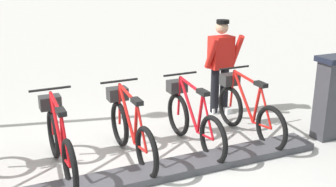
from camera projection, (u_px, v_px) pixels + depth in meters
ground_plane at (127, 182)px, 5.05m from camera, size 60.00×60.00×0.00m
dock_rail_base at (126, 179)px, 5.03m from camera, size 0.44×5.52×0.10m
payment_kiosk at (332, 96)px, 6.15m from camera, size 0.36×0.52×1.28m
bike_docked_0 at (247, 110)px, 6.30m from camera, size 1.72×0.54×1.02m
bike_docked_1 at (192, 118)px, 5.93m from camera, size 1.72×0.54×1.02m
bike_docked_2 at (130, 129)px, 5.57m from camera, size 1.72×0.54×1.02m
bike_docked_3 at (59, 140)px, 5.20m from camera, size 1.72×0.54×1.02m
worker_near_rack at (221, 63)px, 7.15m from camera, size 0.47×0.64×1.66m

